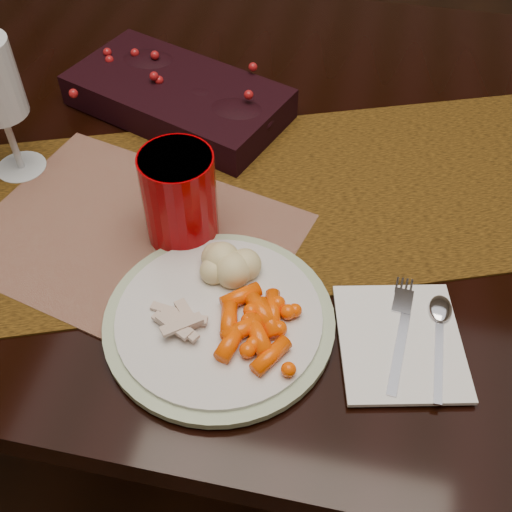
% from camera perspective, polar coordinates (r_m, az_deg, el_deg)
% --- Properties ---
extents(floor, '(5.00, 5.00, 0.00)m').
position_cam_1_polar(floor, '(1.55, 3.05, -13.20)').
color(floor, black).
rests_on(floor, ground).
extents(dining_table, '(1.80, 1.00, 0.75)m').
position_cam_1_polar(dining_table, '(1.23, 3.75, -4.91)').
color(dining_table, black).
rests_on(dining_table, floor).
extents(table_runner, '(1.75, 0.96, 0.00)m').
position_cam_1_polar(table_runner, '(0.91, 7.41, 5.73)').
color(table_runner, '#311F0D').
rests_on(table_runner, dining_table).
extents(centerpiece, '(0.37, 0.28, 0.07)m').
position_cam_1_polar(centerpiece, '(1.03, -7.01, 14.24)').
color(centerpiece, black).
rests_on(centerpiece, table_runner).
extents(placemat_main, '(0.46, 0.38, 0.00)m').
position_cam_1_polar(placemat_main, '(0.85, -10.87, 1.48)').
color(placemat_main, brown).
rests_on(placemat_main, dining_table).
extents(dinner_plate, '(0.27, 0.27, 0.01)m').
position_cam_1_polar(dinner_plate, '(0.74, -3.30, -5.65)').
color(dinner_plate, silver).
rests_on(dinner_plate, placemat_main).
extents(baby_carrots, '(0.12, 0.11, 0.02)m').
position_cam_1_polar(baby_carrots, '(0.72, -0.39, -6.05)').
color(baby_carrots, '#FF4D01').
rests_on(baby_carrots, dinner_plate).
extents(mashed_potatoes, '(0.09, 0.08, 0.05)m').
position_cam_1_polar(mashed_potatoes, '(0.76, -1.94, -0.10)').
color(mashed_potatoes, beige).
rests_on(mashed_potatoes, dinner_plate).
extents(turkey_shreds, '(0.07, 0.06, 0.02)m').
position_cam_1_polar(turkey_shreds, '(0.72, -6.58, -5.80)').
color(turkey_shreds, tan).
rests_on(turkey_shreds, dinner_plate).
extents(napkin, '(0.17, 0.19, 0.01)m').
position_cam_1_polar(napkin, '(0.75, 12.69, -7.43)').
color(napkin, white).
rests_on(napkin, placemat_main).
extents(fork, '(0.03, 0.15, 0.00)m').
position_cam_1_polar(fork, '(0.74, 12.67, -7.19)').
color(fork, '#9C9DB9').
rests_on(fork, napkin).
extents(spoon, '(0.03, 0.13, 0.00)m').
position_cam_1_polar(spoon, '(0.75, 15.96, -7.56)').
color(spoon, silver).
rests_on(spoon, napkin).
extents(red_cup, '(0.12, 0.12, 0.13)m').
position_cam_1_polar(red_cup, '(0.80, -6.81, 5.22)').
color(red_cup, '#910003').
rests_on(red_cup, placemat_main).
extents(wine_glass, '(0.08, 0.08, 0.20)m').
position_cam_1_polar(wine_glass, '(0.94, -21.69, 11.92)').
color(wine_glass, silver).
rests_on(wine_glass, dining_table).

